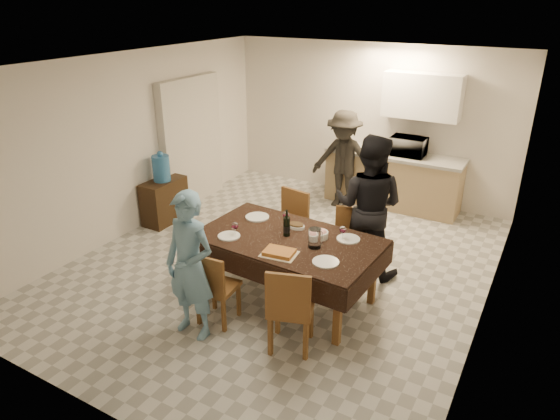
% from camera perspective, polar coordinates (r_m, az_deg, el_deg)
% --- Properties ---
extents(floor, '(5.00, 6.00, 0.02)m').
position_cam_1_polar(floor, '(6.69, 0.30, -6.18)').
color(floor, beige).
rests_on(floor, ground).
extents(ceiling, '(5.00, 6.00, 0.02)m').
position_cam_1_polar(ceiling, '(5.85, 0.36, 16.52)').
color(ceiling, white).
rests_on(ceiling, wall_back).
extents(wall_back, '(5.00, 0.02, 2.60)m').
position_cam_1_polar(wall_back, '(8.79, 10.12, 9.90)').
color(wall_back, silver).
rests_on(wall_back, floor).
extents(wall_front, '(5.00, 0.02, 2.60)m').
position_cam_1_polar(wall_front, '(4.05, -21.21, -8.04)').
color(wall_front, silver).
rests_on(wall_front, floor).
extents(wall_left, '(0.02, 6.00, 2.60)m').
position_cam_1_polar(wall_left, '(7.63, -16.39, 7.27)').
color(wall_left, silver).
rests_on(wall_left, floor).
extents(wall_right, '(0.02, 6.00, 2.60)m').
position_cam_1_polar(wall_right, '(5.46, 23.84, -0.23)').
color(wall_right, silver).
rests_on(wall_right, floor).
extents(stub_partition, '(0.15, 1.40, 2.10)m').
position_cam_1_polar(stub_partition, '(8.49, -10.08, 7.69)').
color(stub_partition, beige).
rests_on(stub_partition, floor).
extents(kitchen_base_cabinet, '(2.20, 0.60, 0.86)m').
position_cam_1_polar(kitchen_base_cabinet, '(8.56, 12.73, 3.24)').
color(kitchen_base_cabinet, tan).
rests_on(kitchen_base_cabinet, floor).
extents(kitchen_worktop, '(2.24, 0.64, 0.05)m').
position_cam_1_polar(kitchen_worktop, '(8.42, 13.00, 6.14)').
color(kitchen_worktop, '#999994').
rests_on(kitchen_worktop, kitchen_base_cabinet).
extents(upper_cabinet, '(1.20, 0.34, 0.70)m').
position_cam_1_polar(upper_cabinet, '(8.25, 15.95, 12.43)').
color(upper_cabinet, white).
rests_on(upper_cabinet, wall_back).
extents(dining_table, '(2.09, 1.29, 0.79)m').
position_cam_1_polar(dining_table, '(5.62, 0.95, -3.55)').
color(dining_table, black).
rests_on(dining_table, floor).
extents(chair_near_left, '(0.42, 0.42, 0.47)m').
position_cam_1_polar(chair_near_left, '(5.34, -7.71, -8.13)').
color(chair_near_left, brown).
rests_on(chair_near_left, floor).
extents(chair_near_right, '(0.55, 0.56, 0.52)m').
position_cam_1_polar(chair_near_right, '(4.89, 0.81, -10.43)').
color(chair_near_right, brown).
rests_on(chair_near_right, floor).
extents(chair_far_left, '(0.51, 0.51, 0.53)m').
position_cam_1_polar(chair_far_left, '(6.41, 0.25, -1.60)').
color(chair_far_left, brown).
rests_on(chair_far_left, floor).
extents(chair_far_right, '(0.52, 0.53, 0.49)m').
position_cam_1_polar(chair_far_right, '(6.08, 7.70, -3.66)').
color(chair_far_right, brown).
rests_on(chair_far_right, floor).
extents(console, '(0.37, 0.73, 0.68)m').
position_cam_1_polar(console, '(7.98, -13.06, 1.01)').
color(console, black).
rests_on(console, floor).
extents(water_jug, '(0.26, 0.26, 0.40)m').
position_cam_1_polar(water_jug, '(7.80, -13.42, 4.66)').
color(water_jug, '#3983CD').
rests_on(water_jug, console).
extents(wine_bottle, '(0.08, 0.08, 0.31)m').
position_cam_1_polar(wine_bottle, '(5.60, 0.77, -1.48)').
color(wine_bottle, black).
rests_on(wine_bottle, dining_table).
extents(water_pitcher, '(0.14, 0.14, 0.21)m').
position_cam_1_polar(water_pitcher, '(5.38, 3.98, -3.23)').
color(water_pitcher, white).
rests_on(water_pitcher, dining_table).
extents(savoury_tart, '(0.40, 0.32, 0.05)m').
position_cam_1_polar(savoury_tart, '(5.26, -0.09, -4.86)').
color(savoury_tart, '#D5893E').
rests_on(savoury_tart, dining_table).
extents(salad_bowl, '(0.20, 0.20, 0.08)m').
position_cam_1_polar(salad_bowl, '(5.61, 4.54, -2.83)').
color(salad_bowl, white).
rests_on(salad_bowl, dining_table).
extents(mushroom_dish, '(0.19, 0.19, 0.03)m').
position_cam_1_polar(mushroom_dish, '(5.84, 1.85, -1.89)').
color(mushroom_dish, white).
rests_on(mushroom_dish, dining_table).
extents(wine_glass_a, '(0.08, 0.08, 0.17)m').
position_cam_1_polar(wine_glass_a, '(5.64, -5.17, -2.18)').
color(wine_glass_a, white).
rests_on(wine_glass_a, dining_table).
extents(wine_glass_b, '(0.08, 0.08, 0.18)m').
position_cam_1_polar(wine_glass_b, '(5.56, 7.19, -2.63)').
color(wine_glass_b, white).
rests_on(wine_glass_b, dining_table).
extents(wine_glass_c, '(0.08, 0.08, 0.18)m').
position_cam_1_polar(wine_glass_c, '(5.89, 0.66, -0.88)').
color(wine_glass_c, white).
rests_on(wine_glass_c, dining_table).
extents(plate_near_left, '(0.25, 0.25, 0.01)m').
position_cam_1_polar(plate_near_left, '(5.66, -5.85, -2.97)').
color(plate_near_left, white).
rests_on(plate_near_left, dining_table).
extents(plate_near_right, '(0.28, 0.28, 0.02)m').
position_cam_1_polar(plate_near_right, '(5.13, 5.24, -5.93)').
color(plate_near_right, white).
rests_on(plate_near_right, dining_table).
extents(plate_far_left, '(0.29, 0.29, 0.02)m').
position_cam_1_polar(plate_far_left, '(6.11, -2.62, -0.80)').
color(plate_far_left, white).
rests_on(plate_far_left, dining_table).
extents(plate_far_right, '(0.26, 0.26, 0.02)m').
position_cam_1_polar(plate_far_right, '(5.62, 7.82, -3.29)').
color(plate_far_right, white).
rests_on(plate_far_right, dining_table).
extents(microwave, '(0.55, 0.37, 0.30)m').
position_cam_1_polar(microwave, '(8.32, 14.46, 7.06)').
color(microwave, white).
rests_on(microwave, kitchen_worktop).
extents(person_near, '(0.59, 0.40, 1.59)m').
position_cam_1_polar(person_near, '(5.12, -10.24, -6.34)').
color(person_near, '#6694B5').
rests_on(person_near, floor).
extents(person_far, '(0.92, 0.73, 1.81)m').
position_cam_1_polar(person_far, '(6.23, 10.08, 0.43)').
color(person_far, black).
rests_on(person_far, floor).
extents(person_kitchen, '(1.05, 0.60, 1.63)m').
position_cam_1_polar(person_kitchen, '(8.26, 7.24, 5.71)').
color(person_kitchen, black).
rests_on(person_kitchen, floor).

